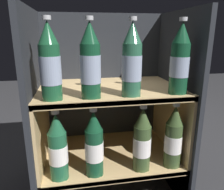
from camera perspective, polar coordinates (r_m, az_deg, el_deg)
The scene contains 13 objects.
fridge_back_wall at distance 1.21m, azimuth -2.36°, elevation 0.22°, with size 0.66×0.02×0.85m, color #23262B.
fridge_side_left at distance 1.01m, azimuth -18.96°, elevation -4.00°, with size 0.02×0.46×0.85m, color #23262B.
fridge_side_right at distance 1.10m, azimuth 16.03°, elevation -2.04°, with size 0.02×0.46×0.85m, color #23262B.
shelf_lower at distance 1.11m, azimuth -0.49°, elevation -16.46°, with size 0.62×0.42×0.19m.
shelf_upper at distance 1.01m, azimuth -0.56°, elevation -5.64°, with size 0.62×0.42×0.52m.
bottle_upper_front_0 at distance 0.79m, azimuth -15.87°, elevation 7.66°, with size 0.07×0.07×0.29m.
bottle_upper_front_1 at distance 0.79m, azimuth -5.67°, elevation 8.17°, with size 0.07×0.07×0.29m.
bottle_upper_front_2 at distance 0.82m, azimuth 5.21°, elevation 8.45°, with size 0.07×0.07×0.29m.
bottle_upper_front_3 at distance 0.89m, azimuth 17.31°, elevation 8.45°, with size 0.07×0.07×0.29m.
bottle_lower_front_0 at distance 0.90m, azimuth -13.96°, elevation -13.44°, with size 0.07×0.07×0.29m.
bottle_lower_front_1 at distance 0.90m, azimuth -4.68°, elevation -13.01°, with size 0.07×0.07×0.29m.
bottle_lower_front_2 at distance 0.93m, azimuth 7.85°, elevation -11.89°, with size 0.07×0.07×0.29m.
bottle_lower_front_3 at distance 0.98m, azimuth 15.77°, elevation -10.88°, with size 0.07×0.07×0.29m.
Camera 1 is at (-0.16, -0.73, 0.75)m, focal length 35.00 mm.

